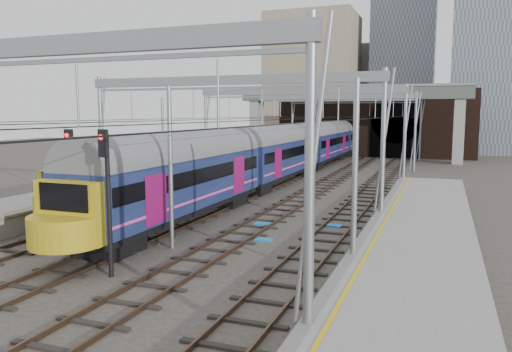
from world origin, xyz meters
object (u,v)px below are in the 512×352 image
at_px(signal_near_left, 72,173).
at_px(train_main, 305,147).
at_px(train_second, 242,152).
at_px(signal_near_centre, 107,186).

bearing_deg(signal_near_left, train_main, 87.84).
bearing_deg(signal_near_left, train_second, 96.18).
bearing_deg(train_second, signal_near_left, -86.18).
relative_size(signal_near_left, signal_near_centre, 0.97).
distance_m(train_second, signal_near_left, 23.85).
height_order(signal_near_left, signal_near_centre, signal_near_centre).
distance_m(train_main, signal_near_left, 30.63).
xyz_separation_m(train_main, signal_near_centre, (1.92, -33.78, 0.74)).
height_order(train_second, signal_near_left, signal_near_left).
xyz_separation_m(train_second, signal_near_left, (1.59, -23.78, 0.85)).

